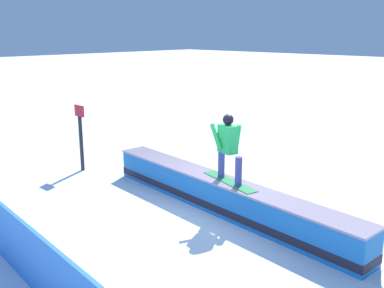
{
  "coord_description": "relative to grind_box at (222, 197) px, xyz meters",
  "views": [
    {
      "loc": [
        -5.66,
        6.73,
        3.7
      ],
      "look_at": [
        -0.1,
        1.01,
        1.67
      ],
      "focal_mm": 41.57,
      "sensor_mm": 36.0,
      "label": 1
    }
  ],
  "objects": [
    {
      "name": "safety_fence",
      "position": [
        0.0,
        4.18,
        0.18
      ],
      "size": [
        11.04,
        1.01,
        1.0
      ],
      "primitive_type": "cube",
      "rotation": [
        0.0,
        0.0,
        -0.09
      ],
      "color": "#3985EF",
      "rests_on": "ground_plane"
    },
    {
      "name": "trail_marker",
      "position": [
        4.59,
        0.48,
        0.65
      ],
      "size": [
        0.4,
        0.1,
        1.79
      ],
      "color": "#262628",
      "rests_on": "ground_plane"
    },
    {
      "name": "grind_box",
      "position": [
        0.0,
        0.0,
        0.0
      ],
      "size": [
        6.73,
        1.22,
        0.71
      ],
      "color": "#206EB5",
      "rests_on": "ground_plane"
    },
    {
      "name": "ground_plane",
      "position": [
        0.0,
        0.0,
        -0.32
      ],
      "size": [
        120.0,
        120.0,
        0.0
      ],
      "primitive_type": "plane",
      "color": "white"
    },
    {
      "name": "snowboarder",
      "position": [
        -0.15,
        0.0,
        1.13
      ],
      "size": [
        1.57,
        0.67,
        1.39
      ],
      "color": "#298949",
      "rests_on": "grind_box"
    }
  ]
}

